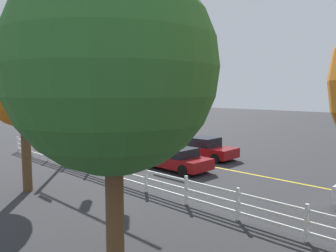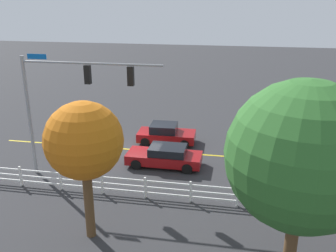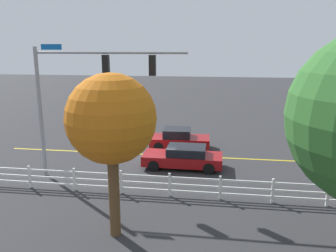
{
  "view_description": "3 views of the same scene",
  "coord_description": "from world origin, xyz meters",
  "px_view_note": "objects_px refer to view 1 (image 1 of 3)",
  "views": [
    {
      "loc": [
        -14.99,
        15.77,
        4.43
      ],
      "look_at": [
        -0.72,
        1.17,
        2.34
      ],
      "focal_mm": 35.7,
      "sensor_mm": 36.0,
      "label": 1
    },
    {
      "loc": [
        -6.13,
        22.68,
        9.89
      ],
      "look_at": [
        -2.15,
        1.44,
        2.39
      ],
      "focal_mm": 39.56,
      "sensor_mm": 36.0,
      "label": 2
    },
    {
      "loc": [
        -3.88,
        20.86,
        6.93
      ],
      "look_at": [
        -1.2,
        2.27,
        2.52
      ],
      "focal_mm": 36.15,
      "sensor_mm": 36.0,
      "label": 3
    }
  ],
  "objects_px": {
    "car_0": "(174,158)",
    "car_1": "(205,148)",
    "tree_1": "(112,69)",
    "tree_0": "(24,92)"
  },
  "relations": [
    {
      "from": "car_0",
      "to": "car_1",
      "type": "distance_m",
      "value": 3.84
    },
    {
      "from": "car_0",
      "to": "car_1",
      "type": "bearing_deg",
      "value": -79.44
    },
    {
      "from": "car_0",
      "to": "tree_1",
      "type": "distance_m",
      "value": 11.68
    },
    {
      "from": "car_0",
      "to": "tree_1",
      "type": "relative_size",
      "value": 0.61
    },
    {
      "from": "car_0",
      "to": "tree_1",
      "type": "bearing_deg",
      "value": 126.03
    },
    {
      "from": "car_0",
      "to": "car_1",
      "type": "xyz_separation_m",
      "value": [
        0.68,
        -3.78,
        0.03
      ]
    },
    {
      "from": "car_1",
      "to": "tree_0",
      "type": "bearing_deg",
      "value": -97.76
    },
    {
      "from": "car_1",
      "to": "tree_0",
      "type": "distance_m",
      "value": 12.05
    },
    {
      "from": "tree_1",
      "to": "tree_0",
      "type": "bearing_deg",
      "value": -8.49
    },
    {
      "from": "car_1",
      "to": "tree_1",
      "type": "bearing_deg",
      "value": -62.97
    }
  ]
}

